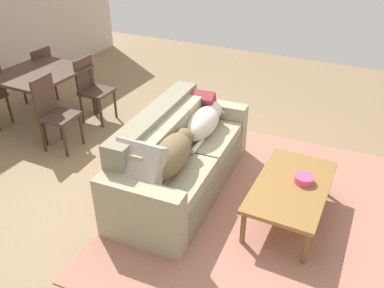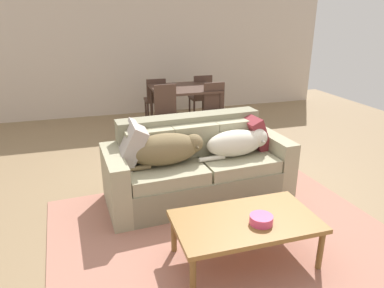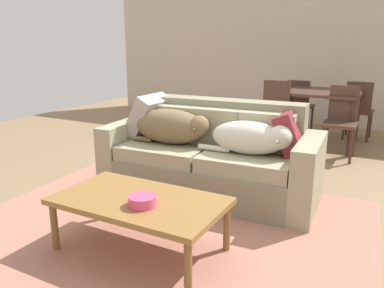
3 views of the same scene
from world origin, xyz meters
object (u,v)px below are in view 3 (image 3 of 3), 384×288
Objects in this scene: throw_pillow_by_right_arm at (291,134)px; dining_chair_far_right at (359,108)px; coffee_table at (140,204)px; dining_chair_far_left at (299,103)px; dog_on_left_cushion at (172,126)px; dog_on_right_cushion at (252,138)px; throw_pillow_by_left_arm at (148,117)px; bowl_on_coffee_table at (142,201)px; dining_chair_near_left at (274,113)px; dining_table at (318,96)px; couch at (211,159)px; dining_chair_near_right at (341,119)px.

dining_chair_far_right is at bearing 84.04° from throw_pillow_by_right_arm.
dining_chair_far_left is (0.10, 4.25, 0.12)m from coffee_table.
dog_on_left_cushion is 0.82m from dog_on_right_cushion.
bowl_on_coffee_table is at bearing -56.96° from throw_pillow_by_left_arm.
bowl_on_coffee_table is at bearing -93.23° from dining_chair_near_left.
throw_pillow_by_right_arm is 2.99m from dining_chair_far_left.
throw_pillow_by_right_arm is 2.08× the size of bowl_on_coffee_table.
dining_chair_far_left is at bearing 124.00° from dining_table.
coffee_table is 0.15m from bowl_on_coffee_table.
dining_table is 0.75m from dining_chair_far_left.
dining_chair_near_right is at bearing 60.21° from couch.
dining_chair_near_left is at bearing 89.07° from coffee_table.
couch is 1.81m from dining_chair_near_left.
throw_pillow_by_right_arm is at bearing 66.62° from bowl_on_coffee_table.
throw_pillow_by_right_arm is 0.43× the size of dining_chair_near_right.
dining_chair_near_right is (0.40, -0.55, -0.19)m from dining_table.
coffee_table is at bearing 77.76° from dining_chair_far_right.
dining_chair_near_right reaches higher than bowl_on_coffee_table.
throw_pillow_by_left_arm is 2.74m from dining_table.
bowl_on_coffee_table is at bearing -44.95° from coffee_table.
dining_table is 0.70m from dining_chair_near_right.
throw_pillow_by_left_arm is 1.60m from bowl_on_coffee_table.
dining_table is (1.27, 2.42, 0.01)m from throw_pillow_by_left_arm.
throw_pillow_by_left_arm is (-1.19, 0.11, 0.06)m from dog_on_right_cushion.
throw_pillow_by_right_arm is at bearing -96.93° from dining_chair_near_right.
coffee_table is (-0.70, -1.32, -0.30)m from throw_pillow_by_right_arm.
dining_table is at bearing 125.64° from dining_chair_near_right.
dog_on_left_cushion is at bearing -18.49° from throw_pillow_by_left_arm.
dining_chair_far_right is at bearing 75.77° from dog_on_right_cushion.
dining_chair_near_right is at bearing 83.60° from throw_pillow_by_right_arm.
dog_on_left_cushion is at bearing -107.19° from dining_chair_near_left.
dog_on_right_cushion is at bearing 97.99° from dining_chair_far_left.
dining_chair_far_right is (0.95, 1.18, -0.03)m from dining_chair_near_left.
throw_pillow_by_left_arm is 1.18× the size of throw_pillow_by_right_arm.
dog_on_right_cushion is (0.45, -0.10, 0.29)m from couch.
couch reaches higher than dining_chair_far_right.
dining_table is at bearing 62.29° from throw_pillow_by_left_arm.
dining_table is at bearing 67.03° from dog_on_left_cushion.
dining_chair_near_right is (0.49, 1.98, -0.13)m from dog_on_right_cushion.
dining_chair_near_right is at bearing 73.83° from coffee_table.
couch is 2.36× the size of dining_chair_far_right.
throw_pillow_by_right_arm reaches higher than dining_chair_far_left.
couch is 1.87× the size of dining_table.
dining_chair_near_right is (0.85, 0.08, -0.01)m from dining_chair_near_left.
bowl_on_coffee_table is 3.12m from dining_chair_near_left.
coffee_table is 4.25m from dining_chair_far_left.
dining_chair_far_left reaches higher than dog_on_right_cushion.
bowl_on_coffee_table is (0.49, -1.20, -0.22)m from dog_on_left_cushion.
dining_chair_near_right reaches higher than dining_table.
throw_pillow_by_left_arm is at bearing 175.88° from couch.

